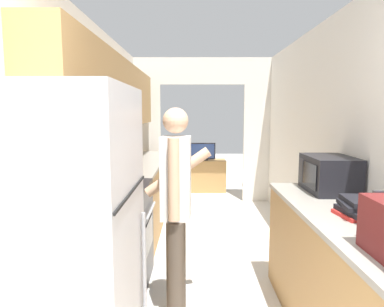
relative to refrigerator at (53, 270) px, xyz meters
The scene contains 13 objects.
wall_left 1.87m from the refrigerator, 100.57° to the left, with size 0.38×7.48×2.50m.
wall_right 2.42m from the refrigerator, 32.69° to the left, with size 0.06×7.48×2.50m.
wall_far_with_doorway 4.57m from the refrigerator, 79.81° to the left, with size 2.75×0.06×2.50m.
counter_left 2.54m from the refrigerator, 91.72° to the left, with size 0.62×3.82×0.92m.
counter_right 1.80m from the refrigerator, 17.57° to the left, with size 0.62×2.20×0.92m.
refrigerator is the anchor object (origin of this frame).
range_oven 1.51m from the refrigerator, 92.63° to the left, with size 0.66×0.80×1.06m.
person 1.06m from the refrigerator, 60.21° to the left, with size 0.52×0.38×1.61m.
microwave 2.21m from the refrigerator, 35.80° to the left, with size 0.36×0.52×0.30m.
book_stack 1.81m from the refrigerator, 19.01° to the left, with size 0.27×0.31×0.12m.
tv_cabinet 5.32m from the refrigerator, 81.07° to the left, with size 0.93×0.42×0.63m.
television 5.26m from the refrigerator, 81.00° to the left, with size 0.52×0.16×0.34m.
knife 2.13m from the refrigerator, 89.62° to the left, with size 0.17×0.29×0.02m.
Camera 1 is at (-0.14, -0.86, 1.58)m, focal length 32.00 mm.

